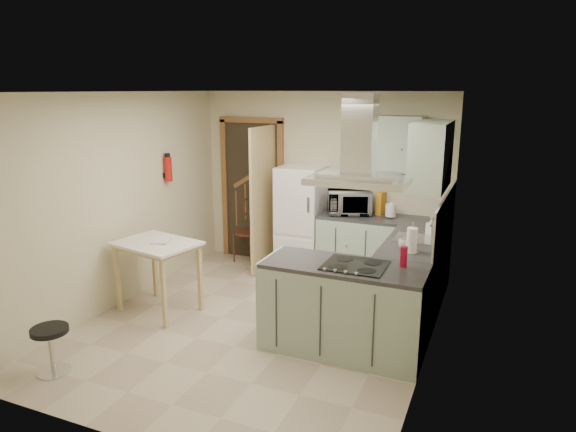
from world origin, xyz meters
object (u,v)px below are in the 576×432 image
at_px(stool, 52,350).
at_px(extractor_hood, 358,180).
at_px(bentwood_chair, 249,232).
at_px(microwave, 349,203).
at_px(fridge, 301,220).
at_px(drop_leaf_table, 159,277).
at_px(peninsula, 344,308).

bearing_deg(stool, extractor_hood, 30.42).
bearing_deg(bentwood_chair, microwave, 8.70).
xyz_separation_m(extractor_hood, bentwood_chair, (-2.21, 2.07, -1.27)).
bearing_deg(fridge, drop_leaf_table, -118.02).
bearing_deg(fridge, extractor_hood, -56.21).
distance_m(stool, microwave, 3.93).
relative_size(fridge, drop_leaf_table, 1.68).
height_order(extractor_hood, microwave, extractor_hood).
height_order(peninsula, stool, peninsula).
relative_size(extractor_hood, stool, 2.03).
distance_m(drop_leaf_table, stool, 1.51).
xyz_separation_m(drop_leaf_table, stool, (-0.08, -1.49, -0.20)).
xyz_separation_m(fridge, microwave, (0.68, 0.00, 0.31)).
bearing_deg(peninsula, microwave, 105.26).
height_order(extractor_hood, drop_leaf_table, extractor_hood).
distance_m(fridge, bentwood_chair, 0.94).
relative_size(fridge, peninsula, 0.97).
xyz_separation_m(fridge, bentwood_chair, (-0.88, 0.09, -0.30)).
relative_size(peninsula, extractor_hood, 1.72).
bearing_deg(stool, drop_leaf_table, 86.81).
bearing_deg(stool, fridge, 72.09).
relative_size(bentwood_chair, microwave, 1.58).
xyz_separation_m(peninsula, microwave, (-0.54, 1.98, 0.61)).
relative_size(peninsula, bentwood_chair, 1.74).
relative_size(peninsula, drop_leaf_table, 1.74).
bearing_deg(fridge, microwave, 0.21).
bearing_deg(extractor_hood, microwave, 107.92).
height_order(fridge, stool, fridge).
relative_size(extractor_hood, microwave, 1.59).
bearing_deg(drop_leaf_table, fridge, 73.58).
xyz_separation_m(extractor_hood, drop_leaf_table, (-2.34, 0.07, -1.30)).
xyz_separation_m(drop_leaf_table, microwave, (1.70, 1.91, 0.64)).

